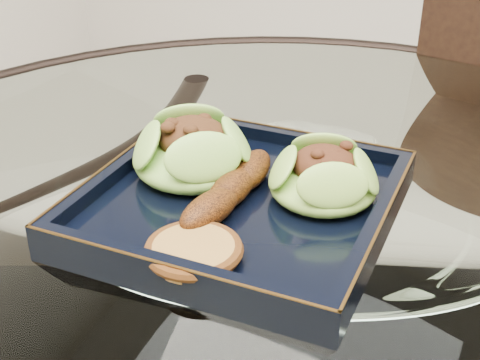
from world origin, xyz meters
The scene contains 6 objects.
dining_table centered at (0.00, 0.00, 0.60)m, with size 1.13×1.13×0.77m.
navy_plate centered at (-0.04, -0.02, 0.77)m, with size 0.27×0.27×0.02m, color black.
lettuce_wrap_left centered at (-0.11, 0.00, 0.80)m, with size 0.11×0.11×0.04m, color #559A2C.
lettuce_wrap_right centered at (0.02, 0.02, 0.80)m, with size 0.10×0.10×0.04m, color #71AB31.
roasted_plantain centered at (-0.05, -0.03, 0.80)m, with size 0.15×0.03×0.03m, color #5C2A09.
crumb_patty centered at (-0.03, -0.12, 0.79)m, with size 0.07×0.07×0.01m, color #A27436.
Camera 1 is at (0.21, -0.49, 1.10)m, focal length 50.00 mm.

